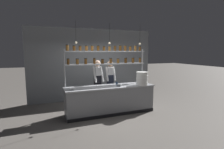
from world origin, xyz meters
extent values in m
plane|color=#5B5651|center=(0.00, 0.00, 0.00)|extent=(40.00, 40.00, 0.00)
cube|color=gray|center=(0.00, 2.00, 1.50)|extent=(5.38, 0.12, 3.01)
cube|color=gray|center=(0.00, 0.00, 0.44)|extent=(2.92, 0.72, 0.88)
cube|color=#ADAFB5|center=(0.00, 0.00, 0.90)|extent=(2.98, 0.76, 0.04)
cube|color=black|center=(0.00, -0.36, 0.05)|extent=(2.92, 0.03, 0.10)
cylinder|color=#ADAFB5|center=(-1.41, 0.33, 1.07)|extent=(0.04, 0.04, 2.14)
cylinder|color=#ADAFB5|center=(1.41, 0.33, 1.07)|extent=(0.04, 0.04, 2.14)
cube|color=#ADAFB5|center=(0.00, 0.33, 1.63)|extent=(2.82, 0.28, 0.04)
cylinder|color=brown|center=(-1.29, 0.33, 1.73)|extent=(0.09, 0.09, 0.17)
cylinder|color=black|center=(-1.29, 0.33, 1.83)|extent=(0.09, 0.09, 0.02)
cylinder|color=brown|center=(-1.00, 0.33, 1.73)|extent=(0.10, 0.10, 0.17)
cylinder|color=black|center=(-1.00, 0.33, 1.82)|extent=(0.10, 0.10, 0.02)
cylinder|color=brown|center=(-0.73, 0.33, 1.74)|extent=(0.09, 0.09, 0.17)
cylinder|color=black|center=(-0.73, 0.33, 1.83)|extent=(0.09, 0.09, 0.02)
cylinder|color=brown|center=(-0.44, 0.33, 1.74)|extent=(0.08, 0.08, 0.18)
cylinder|color=black|center=(-0.44, 0.33, 1.84)|extent=(0.08, 0.08, 0.02)
cylinder|color=#513314|center=(-0.15, 0.33, 1.72)|extent=(0.09, 0.09, 0.14)
cylinder|color=black|center=(-0.15, 0.33, 1.80)|extent=(0.09, 0.09, 0.02)
cylinder|color=brown|center=(0.15, 0.33, 1.73)|extent=(0.10, 0.10, 0.16)
cylinder|color=black|center=(0.15, 0.33, 1.82)|extent=(0.10, 0.10, 0.02)
cylinder|color=brown|center=(0.42, 0.33, 1.72)|extent=(0.10, 0.10, 0.15)
cylinder|color=black|center=(0.42, 0.33, 1.81)|extent=(0.10, 0.10, 0.02)
cylinder|color=#513314|center=(0.72, 0.33, 1.73)|extent=(0.10, 0.10, 0.17)
cylinder|color=black|center=(0.72, 0.33, 1.83)|extent=(0.10, 0.10, 0.02)
cylinder|color=brown|center=(1.02, 0.33, 1.73)|extent=(0.10, 0.10, 0.17)
cylinder|color=black|center=(1.02, 0.33, 1.83)|extent=(0.10, 0.10, 0.02)
cylinder|color=brown|center=(1.30, 0.33, 1.73)|extent=(0.08, 0.08, 0.17)
cylinder|color=black|center=(1.30, 0.33, 1.82)|extent=(0.08, 0.08, 0.02)
cube|color=#ADAFB5|center=(0.00, 0.33, 2.06)|extent=(2.82, 0.28, 0.04)
cylinder|color=brown|center=(-1.31, 0.33, 2.16)|extent=(0.09, 0.09, 0.17)
cylinder|color=black|center=(-1.31, 0.33, 2.26)|extent=(0.09, 0.09, 0.02)
cylinder|color=brown|center=(-1.09, 0.33, 2.15)|extent=(0.09, 0.09, 0.15)
cylinder|color=black|center=(-1.09, 0.33, 2.24)|extent=(0.09, 0.09, 0.02)
cylinder|color=brown|center=(-0.90, 0.33, 2.15)|extent=(0.09, 0.09, 0.15)
cylinder|color=black|center=(-0.90, 0.33, 2.24)|extent=(0.09, 0.09, 0.02)
cylinder|color=brown|center=(-0.70, 0.33, 2.15)|extent=(0.09, 0.09, 0.15)
cylinder|color=black|center=(-0.70, 0.33, 2.24)|extent=(0.09, 0.09, 0.02)
cylinder|color=brown|center=(-0.50, 0.33, 2.16)|extent=(0.09, 0.09, 0.16)
cylinder|color=black|center=(-0.50, 0.33, 2.25)|extent=(0.09, 0.09, 0.02)
cylinder|color=#513314|center=(-0.30, 0.33, 2.16)|extent=(0.09, 0.09, 0.16)
cylinder|color=black|center=(-0.30, 0.33, 2.25)|extent=(0.09, 0.09, 0.02)
cylinder|color=#513314|center=(-0.09, 0.33, 2.15)|extent=(0.09, 0.09, 0.14)
cylinder|color=black|center=(-0.09, 0.33, 2.23)|extent=(0.09, 0.09, 0.02)
cylinder|color=brown|center=(0.10, 0.33, 2.15)|extent=(0.08, 0.08, 0.15)
cylinder|color=black|center=(0.10, 0.33, 2.24)|extent=(0.08, 0.08, 0.02)
cylinder|color=#513314|center=(0.30, 0.33, 2.16)|extent=(0.08, 0.08, 0.16)
cylinder|color=black|center=(0.30, 0.33, 2.25)|extent=(0.08, 0.08, 0.02)
cylinder|color=#513314|center=(0.50, 0.33, 2.17)|extent=(0.10, 0.10, 0.17)
cylinder|color=black|center=(0.50, 0.33, 2.26)|extent=(0.10, 0.10, 0.02)
cylinder|color=brown|center=(0.70, 0.33, 2.16)|extent=(0.09, 0.09, 0.17)
cylinder|color=black|center=(0.70, 0.33, 2.26)|extent=(0.09, 0.09, 0.02)
cylinder|color=brown|center=(0.90, 0.33, 2.15)|extent=(0.09, 0.09, 0.15)
cylinder|color=black|center=(0.90, 0.33, 2.24)|extent=(0.09, 0.09, 0.02)
cylinder|color=brown|center=(1.10, 0.33, 2.17)|extent=(0.08, 0.08, 0.18)
cylinder|color=black|center=(1.10, 0.33, 2.27)|extent=(0.09, 0.09, 0.02)
cylinder|color=#513314|center=(1.29, 0.33, 2.15)|extent=(0.08, 0.08, 0.15)
cylinder|color=black|center=(1.29, 0.33, 2.24)|extent=(0.08, 0.08, 0.02)
cylinder|color=black|center=(-0.32, 0.61, 0.42)|extent=(0.11, 0.11, 0.84)
cylinder|color=black|center=(-0.17, 0.64, 0.42)|extent=(0.11, 0.11, 0.84)
cube|color=black|center=(-0.24, 0.62, 1.03)|extent=(0.25, 0.21, 0.37)
cube|color=white|center=(-0.24, 0.62, 1.36)|extent=(0.25, 0.22, 0.30)
sphere|color=beige|center=(-0.24, 0.62, 1.64)|extent=(0.22, 0.22, 0.22)
cylinder|color=white|center=(-0.37, 0.54, 1.26)|extent=(0.12, 0.27, 0.55)
cylinder|color=white|center=(-0.09, 0.60, 1.26)|extent=(0.12, 0.27, 0.55)
cylinder|color=black|center=(0.24, 0.83, 0.41)|extent=(0.11, 0.11, 0.82)
cylinder|color=black|center=(0.40, 0.83, 0.41)|extent=(0.11, 0.11, 0.82)
cube|color=#232838|center=(0.32, 0.83, 1.00)|extent=(0.22, 0.17, 0.36)
cube|color=white|center=(0.32, 0.83, 1.32)|extent=(0.22, 0.18, 0.29)
sphere|color=tan|center=(0.32, 0.83, 1.60)|extent=(0.22, 0.22, 0.22)
cylinder|color=white|center=(0.17, 0.77, 1.23)|extent=(0.07, 0.25, 0.54)
cylinder|color=white|center=(0.46, 0.77, 1.23)|extent=(0.07, 0.25, 0.54)
cylinder|color=white|center=(1.07, -0.23, 0.97)|extent=(0.38, 0.38, 0.10)
cylinder|color=silver|center=(1.07, -0.23, 1.03)|extent=(0.40, 0.40, 0.01)
cylinder|color=white|center=(1.07, -0.23, 1.08)|extent=(0.38, 0.38, 0.10)
cylinder|color=silver|center=(1.07, -0.23, 1.14)|extent=(0.40, 0.40, 0.01)
cylinder|color=white|center=(1.07, -0.23, 1.20)|extent=(0.38, 0.38, 0.10)
cylinder|color=silver|center=(1.07, -0.23, 1.25)|extent=(0.40, 0.40, 0.01)
cylinder|color=white|center=(1.07, -0.23, 1.31)|extent=(0.38, 0.38, 0.10)
cylinder|color=silver|center=(1.07, -0.23, 1.37)|extent=(0.40, 0.40, 0.01)
cylinder|color=white|center=(-1.25, -0.17, 0.93)|extent=(0.08, 0.08, 0.01)
cone|color=white|center=(-1.25, -0.17, 0.94)|extent=(0.18, 0.18, 0.05)
cylinder|color=#B2B7BC|center=(0.28, -0.12, 0.93)|extent=(0.09, 0.09, 0.01)
cone|color=#B2B7BC|center=(0.28, -0.12, 0.95)|extent=(0.20, 0.20, 0.06)
cylinder|color=#334C70|center=(0.29, 0.10, 0.97)|extent=(0.08, 0.08, 0.10)
cylinder|color=black|center=(-1.09, 0.00, 2.64)|extent=(0.01, 0.01, 0.64)
sphere|color=#F9E5B2|center=(-1.09, 0.00, 2.32)|extent=(0.07, 0.07, 0.07)
cylinder|color=black|center=(-0.02, 0.00, 2.64)|extent=(0.01, 0.01, 0.64)
sphere|color=#F9E5B2|center=(-0.02, 0.00, 2.32)|extent=(0.07, 0.07, 0.07)
cylinder|color=black|center=(1.09, 0.00, 2.64)|extent=(0.01, 0.01, 0.64)
sphere|color=#F9E5B2|center=(1.09, 0.00, 2.32)|extent=(0.07, 0.07, 0.07)
camera|label=1|loc=(-2.01, -5.32, 2.05)|focal=28.00mm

